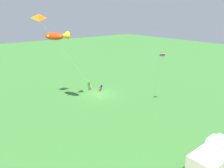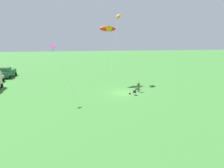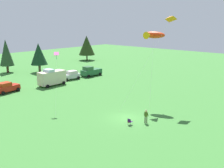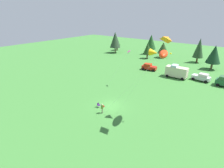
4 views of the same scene
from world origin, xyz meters
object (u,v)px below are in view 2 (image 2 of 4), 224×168
(person_kite_flyer, at_px, (139,86))
(backpack_on_grass, at_px, (130,93))
(folding_chair, at_px, (135,92))
(truck_green_flatbed, at_px, (7,72))
(kite_delta_orange, at_px, (117,16))
(kite_large_fish, at_px, (108,29))
(kite_diamond_rainbow, at_px, (54,49))

(person_kite_flyer, bearing_deg, backpack_on_grass, 95.08)
(folding_chair, bearing_deg, backpack_on_grass, 43.78)
(truck_green_flatbed, bearing_deg, kite_delta_orange, 77.52)
(truck_green_flatbed, xyz_separation_m, kite_delta_orange, (-6.28, -23.57, 11.70))
(kite_large_fish, bearing_deg, truck_green_flatbed, 70.44)
(backpack_on_grass, xyz_separation_m, kite_large_fish, (8.67, 2.66, 10.33))
(truck_green_flatbed, height_order, kite_diamond_rainbow, kite_diamond_rainbow)
(kite_delta_orange, bearing_deg, person_kite_flyer, -164.10)
(kite_delta_orange, bearing_deg, backpack_on_grass, -175.46)
(person_kite_flyer, relative_size, folding_chair, 2.12)
(folding_chair, bearing_deg, truck_green_flatbed, 55.15)
(person_kite_flyer, bearing_deg, kite_delta_orange, -13.49)
(truck_green_flatbed, distance_m, kite_delta_orange, 27.05)
(kite_diamond_rainbow, xyz_separation_m, kite_delta_orange, (12.51, -10.56, 5.19))
(person_kite_flyer, relative_size, truck_green_flatbed, 0.34)
(backpack_on_grass, distance_m, kite_large_fish, 13.75)
(folding_chair, relative_size, kite_large_fish, 0.07)
(person_kite_flyer, height_order, truck_green_flatbed, truck_green_flatbed)
(backpack_on_grass, height_order, kite_delta_orange, kite_delta_orange)
(folding_chair, relative_size, kite_diamond_rainbow, 0.10)
(kite_large_fish, relative_size, kite_delta_orange, 0.82)
(kite_large_fish, height_order, kite_diamond_rainbow, kite_large_fish)
(truck_green_flatbed, xyz_separation_m, kite_diamond_rainbow, (-18.79, -13.01, 6.50))
(folding_chair, bearing_deg, kite_diamond_rainbow, 97.69)
(backpack_on_grass, xyz_separation_m, kite_diamond_rainbow, (-2.40, 11.37, 7.49))
(backpack_on_grass, height_order, kite_large_fish, kite_large_fish)
(backpack_on_grass, bearing_deg, kite_diamond_rainbow, 101.91)
(backpack_on_grass, relative_size, kite_large_fish, 0.03)
(person_kite_flyer, bearing_deg, kite_large_fish, 1.05)
(backpack_on_grass, xyz_separation_m, truck_green_flatbed, (16.39, 24.37, 0.99))
(person_kite_flyer, distance_m, kite_diamond_rainbow, 15.10)
(backpack_on_grass, relative_size, truck_green_flatbed, 0.06)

